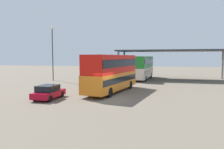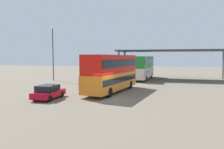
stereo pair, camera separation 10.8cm
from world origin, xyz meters
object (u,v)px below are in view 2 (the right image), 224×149
at_px(double_decker_main, 112,72).
at_px(lamppost_tall, 53,48).
at_px(double_decker_mid_row, 143,67).
at_px(double_decker_near_canopy, 123,66).
at_px(parked_hatchback, 48,92).

height_order(double_decker_main, lamppost_tall, lamppost_tall).
bearing_deg(double_decker_mid_row, double_decker_main, 176.73).
distance_m(double_decker_main, double_decker_mid_row, 14.93).
relative_size(double_decker_mid_row, lamppost_tall, 1.19).
height_order(double_decker_main, double_decker_near_canopy, double_decker_main).
xyz_separation_m(double_decker_main, lamppost_tall, (-12.08, 9.54, 3.27)).
bearing_deg(double_decker_near_canopy, parked_hatchback, 170.40).
xyz_separation_m(double_decker_near_canopy, double_decker_mid_row, (4.00, -2.45, 0.00)).
relative_size(double_decker_main, double_decker_mid_row, 0.96).
relative_size(parked_hatchback, double_decker_mid_row, 0.35).
bearing_deg(double_decker_main, double_decker_near_canopy, 17.17).
height_order(parked_hatchback, lamppost_tall, lamppost_tall).
distance_m(double_decker_near_canopy, lamppost_tall, 13.64).
distance_m(parked_hatchback, double_decker_near_canopy, 22.75).
relative_size(double_decker_main, parked_hatchback, 2.73).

